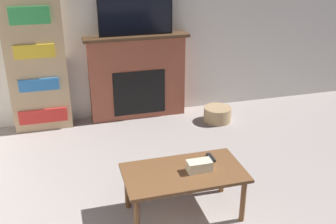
{
  "coord_description": "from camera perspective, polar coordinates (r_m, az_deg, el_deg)",
  "views": [
    {
      "loc": [
        -1.01,
        -0.73,
        2.35
      ],
      "look_at": [
        -0.04,
        2.77,
        0.78
      ],
      "focal_mm": 42.0,
      "sensor_mm": 36.0,
      "label": 1
    }
  ],
  "objects": [
    {
      "name": "wall_back",
      "position": [
        5.53,
        -4.92,
        12.97
      ],
      "size": [
        6.99,
        0.06,
        2.7
      ],
      "color": "silver",
      "rests_on": "ground_plane"
    },
    {
      "name": "fireplace",
      "position": [
        5.58,
        -4.46,
        5.12
      ],
      "size": [
        1.44,
        0.28,
        1.19
      ],
      "color": "brown",
      "rests_on": "ground_plane"
    },
    {
      "name": "tv",
      "position": [
        5.34,
        -4.72,
        14.34
      ],
      "size": [
        1.0,
        0.03,
        0.63
      ],
      "color": "black",
      "rests_on": "fireplace"
    },
    {
      "name": "coffee_table",
      "position": [
        3.59,
        2.32,
        -9.37
      ],
      "size": [
        1.09,
        0.6,
        0.46
      ],
      "color": "brown",
      "rests_on": "ground_plane"
    },
    {
      "name": "tissue_box",
      "position": [
        3.55,
        4.56,
        -7.8
      ],
      "size": [
        0.22,
        0.12,
        0.1
      ],
      "color": "beige",
      "rests_on": "coffee_table"
    },
    {
      "name": "remote_control",
      "position": [
        3.77,
        6.25,
        -6.59
      ],
      "size": [
        0.04,
        0.15,
        0.02
      ],
      "color": "black",
      "rests_on": "coffee_table"
    },
    {
      "name": "bookshelf",
      "position": [
        5.39,
        -18.48,
        6.43
      ],
      "size": [
        0.74,
        0.29,
        1.76
      ],
      "color": "tan",
      "rests_on": "ground_plane"
    },
    {
      "name": "storage_basket",
      "position": [
        5.61,
        7.19,
        -0.33
      ],
      "size": [
        0.39,
        0.39,
        0.2
      ],
      "color": "tan",
      "rests_on": "ground_plane"
    }
  ]
}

